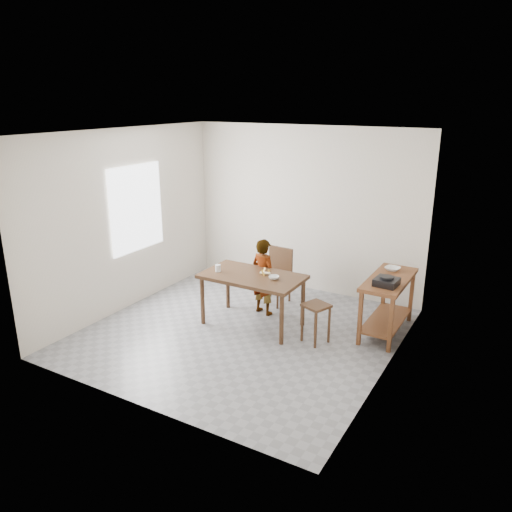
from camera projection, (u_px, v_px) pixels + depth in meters
The scene contains 17 objects.
floor at pixel (242, 334), 6.92m from camera, with size 4.00×4.00×0.04m, color gray.
ceiling at pixel (240, 131), 6.08m from camera, with size 4.00×4.00×0.04m, color white.
wall_back at pixel (305, 210), 8.17m from camera, with size 4.00×0.04×2.70m, color beige.
wall_front at pixel (132, 288), 4.83m from camera, with size 4.00×0.04×2.70m, color beige.
wall_left at pixel (126, 220), 7.46m from camera, with size 0.04×4.00×2.70m, color beige.
wall_right at pixel (396, 263), 5.54m from camera, with size 0.04×4.00×2.70m, color beige.
window_pane at pixel (137, 208), 7.55m from camera, with size 0.02×1.10×1.30m, color white.
dining_table at pixel (252, 300), 7.04m from camera, with size 1.40×0.80×0.75m, color #412917, non-canonical shape.
prep_counter at pixel (387, 305), 6.80m from camera, with size 0.50×1.20×0.80m, color brown, non-canonical shape.
child at pixel (264, 277), 7.36m from camera, with size 0.42×0.28×1.16m, color silver.
dining_chair at pixel (274, 277), 7.79m from camera, with size 0.42×0.42×0.87m, color #412917, non-canonical shape.
stool at pixel (316, 323), 6.57m from camera, with size 0.30×0.30×0.54m, color #412917, non-canonical shape.
glass_tumbler at pixel (218, 268), 7.06m from camera, with size 0.08×0.08×0.10m, color white.
small_bowl at pixel (274, 277), 6.77m from camera, with size 0.14×0.14×0.05m, color white.
banana at pixel (265, 273), 6.93m from camera, with size 0.17×0.12×0.06m, color #F0D555, non-canonical shape.
serving_bowl at pixel (392, 269), 6.95m from camera, with size 0.21×0.21×0.05m, color white.
gas_burner at pixel (386, 282), 6.40m from camera, with size 0.28×0.28×0.09m, color black.
Camera 1 is at (3.29, -5.33, 3.12)m, focal length 35.00 mm.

